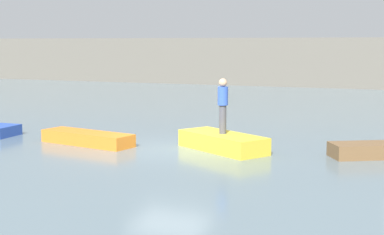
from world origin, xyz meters
name	(u,v)px	position (x,y,z in m)	size (l,w,h in m)	color
ground_plane	(170,149)	(0.00, 0.00, 0.00)	(120.00, 120.00, 0.00)	slate
embankment_wall	(319,63)	(0.00, 27.46, 1.87)	(80.00, 1.20, 3.73)	#666056
rowboat_orange	(87,138)	(-2.92, -0.19, 0.21)	(3.36, 0.96, 0.42)	orange
rowboat_yellow	(223,142)	(1.61, 0.45, 0.27)	(3.09, 1.21, 0.53)	gold
person_blue_shirt	(223,103)	(1.61, 0.45, 1.51)	(0.32, 0.32, 1.73)	#4C4C56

